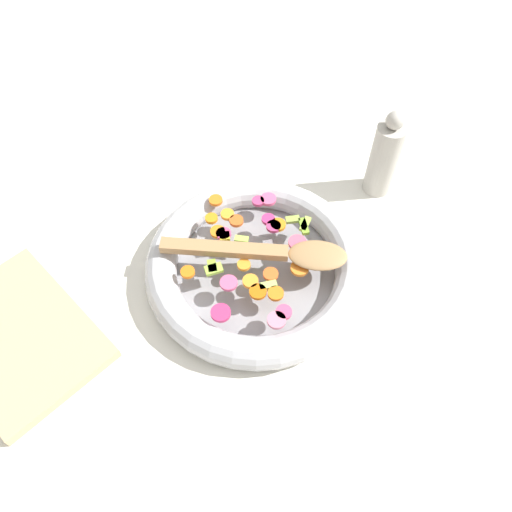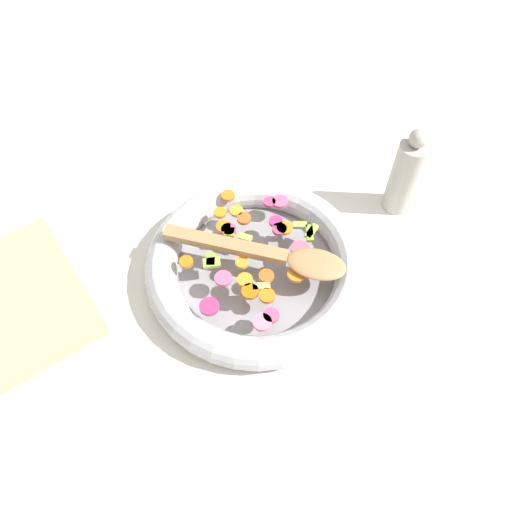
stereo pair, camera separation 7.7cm
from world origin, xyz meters
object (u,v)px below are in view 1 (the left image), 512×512
pepper_mill (385,157)px  wooden_spoon (274,252)px  skillet (256,266)px  cutting_board (19,336)px

pepper_mill → wooden_spoon: bearing=-90.4°
skillet → pepper_mill: pepper_mill is taller
cutting_board → skillet: bearing=63.3°
skillet → cutting_board: size_ratio=1.37×
skillet → pepper_mill: (0.02, 0.29, 0.05)m
skillet → cutting_board: 0.37m
wooden_spoon → cutting_board: size_ratio=0.95×
wooden_spoon → cutting_board: wooden_spoon is taller
wooden_spoon → pepper_mill: size_ratio=1.42×
wooden_spoon → cutting_board: (-0.19, -0.35, -0.05)m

